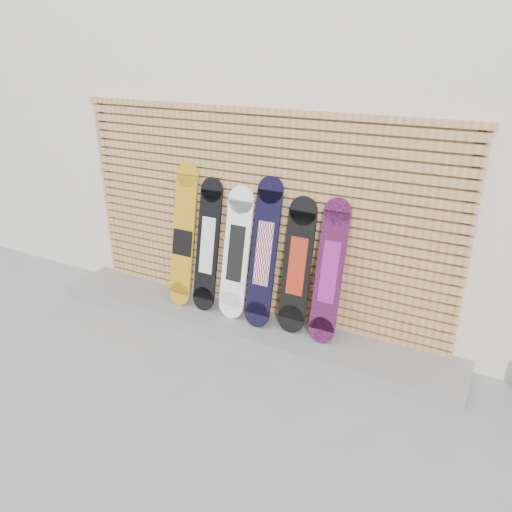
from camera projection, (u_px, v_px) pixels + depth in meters
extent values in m
plane|color=gray|center=(223.00, 364.00, 4.82)|extent=(80.00, 80.00, 0.00)
cube|color=beige|center=(386.00, 128.00, 6.73)|extent=(12.00, 5.00, 3.60)
cube|color=gray|center=(244.00, 323.00, 5.41)|extent=(4.60, 0.70, 0.12)
cube|color=#B2824A|center=(256.00, 305.00, 5.62)|extent=(4.20, 0.05, 0.08)
cube|color=#B2824A|center=(256.00, 298.00, 5.58)|extent=(4.20, 0.05, 0.08)
cube|color=#B2824A|center=(256.00, 290.00, 5.54)|extent=(4.20, 0.05, 0.07)
cube|color=#B2824A|center=(256.00, 282.00, 5.50)|extent=(4.20, 0.05, 0.07)
cube|color=#B2824A|center=(256.00, 274.00, 5.46)|extent=(4.20, 0.05, 0.07)
cube|color=#B2824A|center=(256.00, 266.00, 5.42)|extent=(4.20, 0.05, 0.07)
cube|color=#B2824A|center=(256.00, 258.00, 5.39)|extent=(4.20, 0.05, 0.07)
cube|color=#B2824A|center=(256.00, 250.00, 5.35)|extent=(4.20, 0.05, 0.07)
cube|color=#B2824A|center=(256.00, 241.00, 5.31)|extent=(4.20, 0.05, 0.07)
cube|color=#B2824A|center=(256.00, 233.00, 5.27)|extent=(4.20, 0.05, 0.08)
cube|color=#B2824A|center=(256.00, 224.00, 5.23)|extent=(4.20, 0.05, 0.08)
cube|color=#B2824A|center=(256.00, 215.00, 5.19)|extent=(4.20, 0.05, 0.08)
cube|color=#B2824A|center=(256.00, 206.00, 5.16)|extent=(4.20, 0.05, 0.08)
cube|color=#B2824A|center=(256.00, 197.00, 5.12)|extent=(4.20, 0.05, 0.08)
cube|color=#B2824A|center=(256.00, 188.00, 5.08)|extent=(4.20, 0.05, 0.08)
cube|color=#B2824A|center=(256.00, 179.00, 5.04)|extent=(4.20, 0.05, 0.08)
cube|color=#B2824A|center=(256.00, 169.00, 5.00)|extent=(4.20, 0.05, 0.08)
cube|color=#B2824A|center=(256.00, 160.00, 4.97)|extent=(4.20, 0.05, 0.08)
cube|color=#B2824A|center=(256.00, 150.00, 4.93)|extent=(4.20, 0.05, 0.08)
cube|color=#B2824A|center=(256.00, 140.00, 4.89)|extent=(4.20, 0.05, 0.08)
cube|color=#B2824A|center=(256.00, 130.00, 4.85)|extent=(4.20, 0.05, 0.08)
cube|color=#B2824A|center=(256.00, 120.00, 4.81)|extent=(4.20, 0.05, 0.08)
cube|color=black|center=(112.00, 197.00, 6.12)|extent=(0.06, 0.04, 2.23)
cube|color=black|center=(460.00, 258.00, 4.38)|extent=(0.06, 0.04, 2.23)
cube|color=#B2824A|center=(256.00, 110.00, 4.78)|extent=(4.26, 0.07, 0.06)
cube|color=#BB8A13|center=(183.00, 236.00, 5.49)|extent=(0.27, 0.30, 1.31)
cylinder|color=#BB8A13|center=(179.00, 293.00, 5.64)|extent=(0.27, 0.08, 0.27)
cylinder|color=#BB8A13|center=(188.00, 175.00, 5.35)|extent=(0.27, 0.08, 0.27)
cube|color=black|center=(183.00, 243.00, 5.51)|extent=(0.26, 0.09, 0.29)
cube|color=black|center=(208.00, 245.00, 5.40)|extent=(0.27, 0.27, 1.18)
cylinder|color=black|center=(203.00, 298.00, 5.53)|extent=(0.27, 0.08, 0.27)
cylinder|color=black|center=(212.00, 190.00, 5.27)|extent=(0.27, 0.08, 0.27)
cube|color=silver|center=(208.00, 245.00, 5.40)|extent=(0.17, 0.16, 0.61)
cube|color=white|center=(236.00, 253.00, 5.25)|extent=(0.30, 0.27, 1.11)
cylinder|color=white|center=(231.00, 305.00, 5.37)|extent=(0.30, 0.09, 0.29)
cylinder|color=white|center=(241.00, 200.00, 5.13)|extent=(0.30, 0.09, 0.29)
cube|color=black|center=(236.00, 253.00, 5.25)|extent=(0.18, 0.16, 0.59)
cube|color=black|center=(264.00, 254.00, 5.06)|extent=(0.28, 0.31, 1.27)
cylinder|color=black|center=(257.00, 314.00, 5.20)|extent=(0.28, 0.08, 0.28)
cylinder|color=black|center=(271.00, 190.00, 4.93)|extent=(0.28, 0.08, 0.28)
cube|color=silver|center=(264.00, 254.00, 5.06)|extent=(0.17, 0.17, 0.65)
cube|color=black|center=(297.00, 266.00, 4.97)|extent=(0.29, 0.24, 1.10)
cylinder|color=black|center=(291.00, 319.00, 5.09)|extent=(0.29, 0.08, 0.29)
cylinder|color=black|center=(304.00, 211.00, 4.84)|extent=(0.29, 0.08, 0.29)
cube|color=maroon|center=(297.00, 266.00, 4.97)|extent=(0.18, 0.14, 0.59)
cube|color=black|center=(329.00, 272.00, 4.80)|extent=(0.27, 0.28, 1.16)
cylinder|color=black|center=(321.00, 330.00, 4.93)|extent=(0.27, 0.08, 0.27)
cylinder|color=black|center=(338.00, 211.00, 4.68)|extent=(0.27, 0.08, 0.27)
cube|color=#921D82|center=(329.00, 272.00, 4.80)|extent=(0.17, 0.16, 0.60)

